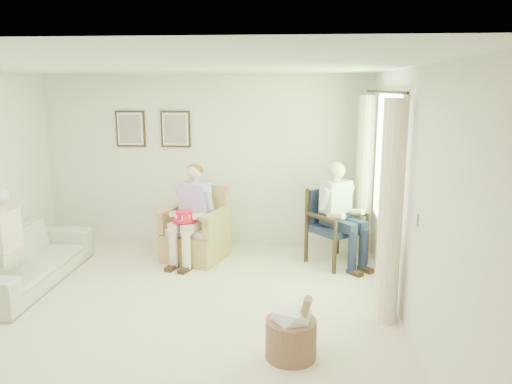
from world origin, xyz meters
TOP-DOWN VIEW (x-y plane):
  - floor at (0.00, 0.00)m, footprint 5.50×5.50m
  - back_wall at (0.00, 2.75)m, footprint 5.00×0.04m
  - right_wall at (2.50, 0.00)m, footprint 0.04×5.50m
  - ceiling at (0.00, 0.00)m, footprint 5.00×5.50m
  - window at (2.46, 1.20)m, footprint 0.13×2.50m
  - curtain_left at (2.33, 0.22)m, footprint 0.34×0.34m
  - curtain_right at (2.33, 2.18)m, footprint 0.34×0.34m
  - framed_print_left at (-1.15, 2.71)m, footprint 0.45×0.05m
  - framed_print_right at (-0.45, 2.71)m, footprint 0.45×0.05m
  - wicker_armchair at (-0.03, 1.95)m, footprint 0.80×0.80m
  - wood_armchair at (1.95, 1.99)m, footprint 0.66×0.62m
  - sofa at (-1.95, 0.86)m, footprint 2.15×0.84m
  - person_wicker at (-0.03, 1.81)m, footprint 0.40×0.62m
  - person_dark at (1.95, 1.82)m, footprint 0.40×0.62m
  - red_hat at (-0.11, 1.62)m, footprint 0.32×0.32m
  - hatbox at (1.35, -0.63)m, footprint 0.50×0.50m

SIDE VIEW (x-z plane):
  - floor at x=0.00m, z-range 0.00..0.00m
  - hatbox at x=1.35m, z-range -0.07..0.60m
  - sofa at x=-1.95m, z-range 0.00..0.63m
  - wicker_armchair at x=-0.03m, z-range -0.19..0.84m
  - wood_armchair at x=1.95m, z-range 0.05..1.06m
  - red_hat at x=-0.11m, z-range 0.62..0.76m
  - person_wicker at x=-0.03m, z-range 0.11..1.46m
  - person_dark at x=1.95m, z-range 0.13..1.52m
  - curtain_left at x=2.33m, z-range 0.00..2.30m
  - curtain_right at x=2.33m, z-range 0.00..2.30m
  - back_wall at x=0.00m, z-range 0.00..2.60m
  - right_wall at x=2.50m, z-range 0.00..2.60m
  - window at x=2.46m, z-range 0.77..2.40m
  - framed_print_left at x=-1.15m, z-range 1.51..2.06m
  - framed_print_right at x=-0.45m, z-range 1.51..2.06m
  - ceiling at x=0.00m, z-range 2.59..2.61m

